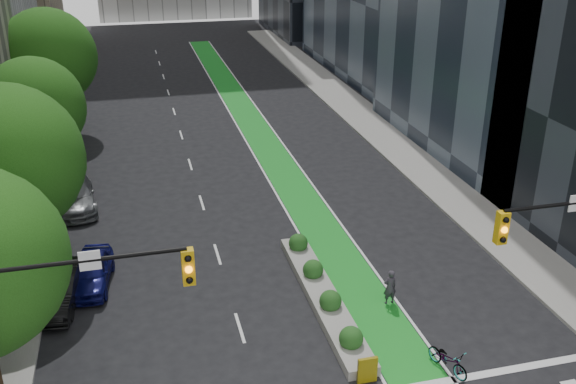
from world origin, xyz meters
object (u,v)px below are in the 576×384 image
parked_car_left_mid (58,289)px  parked_car_left_far (74,195)px  median_planter (323,293)px  cyclist (390,287)px  bicycle (448,359)px  parked_car_left_near (91,271)px

parked_car_left_mid → parked_car_left_far: (0.15, 9.63, 0.03)m
median_planter → parked_car_left_far: parked_car_left_far is taller
cyclist → parked_car_left_far: cyclist is taller
cyclist → parked_car_left_mid: size_ratio=0.36×
bicycle → median_planter: bearing=99.7°
bicycle → parked_car_left_near: 15.25m
cyclist → parked_car_left_near: 12.79m
parked_car_left_near → cyclist: bearing=-13.4°
cyclist → parked_car_left_near: size_ratio=0.39×
bicycle → parked_car_left_near: (-12.36, 8.92, 0.20)m
parked_car_left_near → parked_car_left_far: parked_car_left_far is taller
cyclist → parked_car_left_mid: cyclist is taller
median_planter → parked_car_left_far: 15.99m
median_planter → parked_car_left_mid: bearing=167.1°
bicycle → parked_car_left_near: size_ratio=0.45×
median_planter → cyclist: 2.78m
bicycle → cyclist: size_ratio=1.16×
bicycle → parked_car_left_mid: (-13.63, 7.74, 0.24)m
cyclist → parked_car_left_mid: (-13.25, 3.29, -0.06)m
parked_car_left_near → median_planter: bearing=-14.1°
parked_car_left_near → parked_car_left_far: size_ratio=0.77×
median_planter → parked_car_left_near: bearing=158.9°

